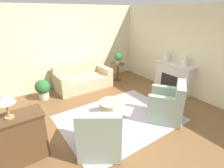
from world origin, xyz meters
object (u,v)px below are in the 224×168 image
ottoman_table (111,107)px  vase_mantel_near (167,57)px  table_lamp (4,98)px  couch (83,79)px  armchair_left (100,135)px  potted_plant_floor (43,88)px  side_table (118,69)px  vase_mantel_far (185,62)px  armchair_right (168,105)px  dresser (15,139)px  potted_plant_on_side_table (118,57)px

ottoman_table → vase_mantel_near: size_ratio=2.05×
vase_mantel_near → table_lamp: 4.90m
couch → vase_mantel_near: bearing=-36.1°
armchair_left → ottoman_table: bearing=45.3°
couch → potted_plant_floor: couch is taller
side_table → vase_mantel_far: vase_mantel_far is taller
armchair_left → armchair_right: same height
dresser → armchair_right: bearing=-11.2°
dresser → vase_mantel_near: (4.85, 0.68, 0.65)m
armchair_left → side_table: (2.60, 2.91, 0.09)m
armchair_right → vase_mantel_near: (1.49, 1.35, 0.75)m
vase_mantel_near → dresser: bearing=-172.0°
dresser → table_lamp: (-0.00, -0.00, 0.82)m
potted_plant_on_side_table → potted_plant_floor: potted_plant_on_side_table is taller
couch → dresser: 3.47m
potted_plant_on_side_table → armchair_left: bearing=-131.7°
ottoman_table → dresser: size_ratio=0.62×
vase_mantel_near → vase_mantel_far: 0.70m
couch → ottoman_table: size_ratio=2.99×
table_lamp → vase_mantel_far: bearing=-0.3°
armchair_right → table_lamp: size_ratio=2.32×
ottoman_table → potted_plant_floor: bearing=119.8°
armchair_left → vase_mantel_near: size_ratio=3.55×
armchair_right → table_lamp: bearing=168.8°
dresser → armchair_left: bearing=-26.2°
ottoman_table → table_lamp: 2.48m
vase_mantel_near → potted_plant_on_side_table: vase_mantel_near is taller
potted_plant_floor → armchair_right: bearing=-52.3°
vase_mantel_near → potted_plant_on_side_table: bearing=119.9°
side_table → vase_mantel_near: (0.90, -1.57, 0.66)m
potted_plant_on_side_table → dresser: bearing=-150.4°
armchair_left → armchair_right: size_ratio=1.00×
vase_mantel_far → armchair_right: bearing=-156.7°
dresser → vase_mantel_far: 4.90m
armchair_left → vase_mantel_far: vase_mantel_far is taller
dresser → table_lamp: size_ratio=2.15×
armchair_right → ottoman_table: (-1.11, 0.90, -0.10)m
side_table → dresser: dresser is taller
vase_mantel_near → armchair_left: bearing=-158.9°
table_lamp → dresser: bearing=0.4°
armchair_right → ottoman_table: size_ratio=1.73×
side_table → vase_mantel_near: 1.92m
armchair_left → potted_plant_on_side_table: (2.60, 2.91, 0.55)m
dresser → potted_plant_floor: dresser is taller
couch → dresser: bearing=-136.2°
armchair_left → potted_plant_on_side_table: bearing=48.3°
potted_plant_on_side_table → table_lamp: bearing=-150.4°
couch → armchair_left: armchair_left is taller
side_table → potted_plant_on_side_table: 0.46m
armchair_left → dresser: size_ratio=1.08×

